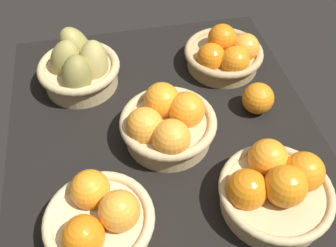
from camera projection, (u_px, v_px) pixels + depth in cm
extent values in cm
cube|color=black|center=(165.00, 137.00, 89.86)|extent=(84.00, 72.00, 3.00)
cylinder|color=#D3BC8C|center=(101.00, 225.00, 70.52)|extent=(18.47, 18.47, 5.09)
torus|color=#D3BC8C|center=(99.00, 219.00, 68.61)|extent=(20.47, 20.47, 2.00)
sphere|color=orange|center=(90.00, 189.00, 70.65)|extent=(7.61, 7.61, 7.61)
sphere|color=orange|center=(83.00, 237.00, 64.90)|extent=(7.61, 7.61, 7.61)
sphere|color=#F49E33|center=(119.00, 211.00, 67.12)|extent=(7.61, 7.61, 7.61)
cylinder|color=tan|center=(168.00, 130.00, 85.52)|extent=(19.45, 19.45, 5.73)
torus|color=tan|center=(168.00, 121.00, 83.37)|extent=(21.62, 21.62, 2.17)
sphere|color=#F49E33|center=(171.00, 138.00, 78.30)|extent=(8.11, 8.11, 8.11)
sphere|color=orange|center=(161.00, 100.00, 84.65)|extent=(8.11, 8.11, 8.11)
sphere|color=#F49E33|center=(145.00, 126.00, 80.67)|extent=(8.11, 8.11, 8.11)
sphere|color=orange|center=(187.00, 110.00, 83.01)|extent=(8.11, 8.11, 8.11)
cylinder|color=tan|center=(273.00, 198.00, 74.24)|extent=(20.48, 20.48, 5.37)
torus|color=tan|center=(276.00, 190.00, 72.22)|extent=(22.17, 22.17, 1.68)
sphere|color=orange|center=(285.00, 186.00, 69.29)|extent=(7.96, 7.96, 7.96)
sphere|color=orange|center=(268.00, 158.00, 75.02)|extent=(7.96, 7.96, 7.96)
sphere|color=orange|center=(247.00, 189.00, 70.90)|extent=(7.96, 7.96, 7.96)
sphere|color=orange|center=(304.00, 172.00, 73.07)|extent=(7.96, 7.96, 7.96)
cylinder|color=tan|center=(81.00, 76.00, 97.55)|extent=(18.58, 18.58, 5.86)
torus|color=tan|center=(79.00, 67.00, 95.35)|extent=(20.73, 20.73, 2.15)
ellipsoid|color=#9E934C|center=(65.00, 60.00, 93.71)|extent=(8.63, 11.53, 12.88)
ellipsoid|color=tan|center=(94.00, 64.00, 93.65)|extent=(13.14, 10.02, 13.78)
ellipsoid|color=#9E934C|center=(76.00, 48.00, 97.64)|extent=(9.45, 11.92, 13.50)
ellipsoid|color=olive|center=(77.00, 77.00, 90.85)|extent=(12.45, 11.43, 13.13)
cylinder|color=tan|center=(223.00, 59.00, 102.93)|extent=(19.12, 19.12, 4.69)
torus|color=tan|center=(224.00, 52.00, 101.17)|extent=(21.14, 21.14, 2.02)
sphere|color=orange|center=(222.00, 38.00, 100.13)|extent=(7.57, 7.57, 7.57)
sphere|color=orange|center=(235.00, 61.00, 96.59)|extent=(7.57, 7.57, 7.57)
sphere|color=#F49E33|center=(245.00, 48.00, 99.80)|extent=(7.57, 7.57, 7.57)
sphere|color=orange|center=(211.00, 58.00, 97.75)|extent=(7.57, 7.57, 7.57)
sphere|color=orange|center=(258.00, 98.00, 90.79)|extent=(7.64, 7.64, 7.64)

